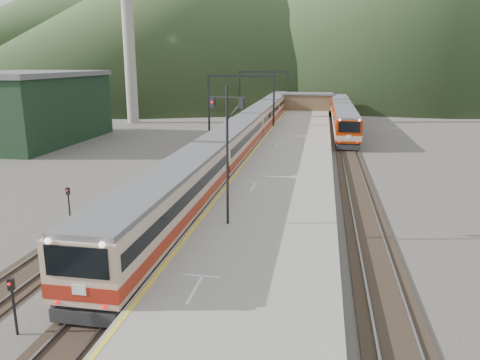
# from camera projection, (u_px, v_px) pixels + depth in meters

# --- Properties ---
(track_main) EXTENTS (2.60, 200.00, 0.23)m
(track_main) POSITION_uv_depth(u_px,v_px,m) (243.00, 151.00, 52.05)
(track_main) COLOR black
(track_main) RESTS_ON ground
(track_far) EXTENTS (2.60, 200.00, 0.23)m
(track_far) POSITION_uv_depth(u_px,v_px,m) (200.00, 150.00, 52.89)
(track_far) COLOR black
(track_far) RESTS_ON ground
(track_second) EXTENTS (2.60, 200.00, 0.23)m
(track_second) POSITION_uv_depth(u_px,v_px,m) (349.00, 155.00, 50.12)
(track_second) COLOR black
(track_second) RESTS_ON ground
(platform) EXTENTS (8.00, 100.00, 1.00)m
(platform) POSITION_uv_depth(u_px,v_px,m) (292.00, 153.00, 49.10)
(platform) COLOR gray
(platform) RESTS_ON ground
(gantry_near) EXTENTS (9.55, 0.25, 8.00)m
(gantry_near) POSITION_uv_depth(u_px,v_px,m) (241.00, 92.00, 65.47)
(gantry_near) COLOR black
(gantry_near) RESTS_ON ground
(gantry_far) EXTENTS (9.55, 0.25, 8.00)m
(gantry_far) POSITION_uv_depth(u_px,v_px,m) (263.00, 84.00, 89.32)
(gantry_far) COLOR black
(gantry_far) RESTS_ON ground
(warehouse) EXTENTS (14.50, 20.50, 8.60)m
(warehouse) POSITION_uv_depth(u_px,v_px,m) (22.00, 107.00, 57.60)
(warehouse) COLOR black
(warehouse) RESTS_ON ground
(smokestack) EXTENTS (1.80, 1.80, 30.00)m
(smokestack) POSITION_uv_depth(u_px,v_px,m) (128.00, 27.00, 73.03)
(smokestack) COLOR #9E998E
(smokestack) RESTS_ON ground
(station_shed) EXTENTS (9.40, 4.40, 3.10)m
(station_shed) POSITION_uv_depth(u_px,v_px,m) (307.00, 101.00, 86.75)
(station_shed) COLOR brown
(station_shed) RESTS_ON platform
(hill_a) EXTENTS (180.00, 180.00, 60.00)m
(hill_a) POSITION_uv_depth(u_px,v_px,m) (209.00, 11.00, 194.46)
(hill_a) COLOR #374D29
(hill_a) RESTS_ON ground
(hill_b) EXTENTS (220.00, 220.00, 75.00)m
(hill_b) POSITION_uv_depth(u_px,v_px,m) (374.00, 0.00, 219.01)
(hill_b) COLOR #374D29
(hill_b) RESTS_ON ground
(hill_d) EXTENTS (200.00, 200.00, 55.00)m
(hill_d) POSITION_uv_depth(u_px,v_px,m) (88.00, 27.00, 256.21)
(hill_d) COLOR #374D29
(hill_d) RESTS_ON ground
(main_train) EXTENTS (3.03, 82.92, 3.70)m
(main_train) POSITION_uv_depth(u_px,v_px,m) (250.00, 127.00, 56.65)
(main_train) COLOR tan
(main_train) RESTS_ON track_main
(second_train) EXTENTS (2.86, 38.93, 3.49)m
(second_train) POSITION_uv_depth(u_px,v_px,m) (342.00, 115.00, 70.03)
(second_train) COLOR #B12502
(second_train) RESTS_ON track_second
(signal_mast) EXTENTS (2.10, 0.85, 7.63)m
(signal_mast) POSITION_uv_depth(u_px,v_px,m) (227.00, 142.00, 25.17)
(signal_mast) COLOR black
(signal_mast) RESTS_ON platform
(short_signal_a) EXTENTS (0.24, 0.19, 2.27)m
(short_signal_a) POSITION_uv_depth(u_px,v_px,m) (13.00, 299.00, 17.04)
(short_signal_a) COLOR black
(short_signal_a) RESTS_ON ground
(short_signal_b) EXTENTS (0.24, 0.18, 2.27)m
(short_signal_b) POSITION_uv_depth(u_px,v_px,m) (206.00, 153.00, 44.05)
(short_signal_b) COLOR black
(short_signal_b) RESTS_ON ground
(short_signal_c) EXTENTS (0.24, 0.18, 2.27)m
(short_signal_c) POSITION_uv_depth(u_px,v_px,m) (69.00, 200.00, 29.10)
(short_signal_c) COLOR black
(short_signal_c) RESTS_ON ground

